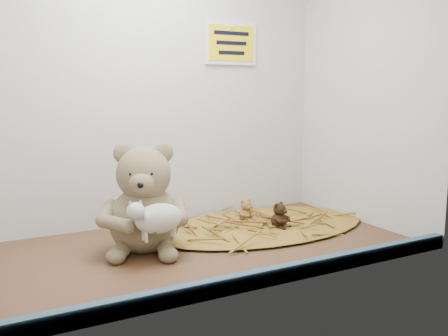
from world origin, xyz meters
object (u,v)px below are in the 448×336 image
main_teddy (144,197)px  mini_teddy_tan (246,209)px  toy_lamb (159,218)px  mini_teddy_brown (279,214)px

main_teddy → mini_teddy_tan: main_teddy is taller
toy_lamb → mini_teddy_tan: (35.34, 19.09, -6.04)cm
main_teddy → mini_teddy_brown: 40.83cm
toy_lamb → mini_teddy_tan: bearing=28.4°
toy_lamb → mini_teddy_brown: toy_lamb is taller
toy_lamb → main_teddy: bearing=90.0°
main_teddy → mini_teddy_tan: size_ratio=4.26×
mini_teddy_tan → mini_teddy_brown: size_ratio=0.87×
toy_lamb → mini_teddy_brown: size_ratio=2.08×
main_teddy → toy_lamb: (0.00, -9.90, -3.21)cm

